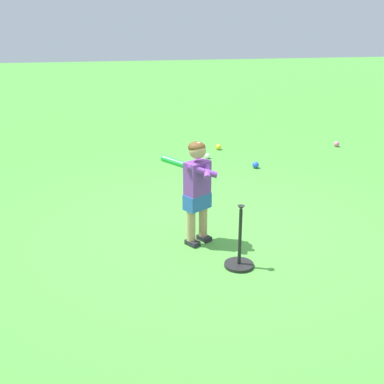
% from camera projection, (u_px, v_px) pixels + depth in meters
% --- Properties ---
extents(ground_plane, '(40.00, 40.00, 0.00)m').
position_uv_depth(ground_plane, '(217.00, 234.00, 5.30)').
color(ground_plane, '#479338').
extents(child_batter, '(0.53, 0.46, 1.08)m').
position_uv_depth(child_batter, '(197.00, 184.00, 4.88)').
color(child_batter, '#232328').
rests_on(child_batter, ground).
extents(play_ball_behind_batter, '(0.09, 0.09, 0.09)m').
position_uv_depth(play_ball_behind_batter, '(337.00, 144.00, 8.70)').
color(play_ball_behind_batter, pink).
rests_on(play_ball_behind_batter, ground).
extents(play_ball_midfield, '(0.10, 0.10, 0.10)m').
position_uv_depth(play_ball_midfield, '(256.00, 165.00, 7.51)').
color(play_ball_midfield, blue).
rests_on(play_ball_midfield, ground).
extents(play_ball_far_left, '(0.10, 0.10, 0.10)m').
position_uv_depth(play_ball_far_left, '(219.00, 147.00, 8.51)').
color(play_ball_far_left, yellow).
rests_on(play_ball_far_left, ground).
extents(play_ball_near_batter, '(0.09, 0.09, 0.09)m').
position_uv_depth(play_ball_near_batter, '(208.00, 156.00, 8.00)').
color(play_ball_near_batter, white).
rests_on(play_ball_near_batter, ground).
extents(batting_tee, '(0.28, 0.28, 0.62)m').
position_uv_depth(batting_tee, '(239.00, 256.00, 4.59)').
color(batting_tee, black).
rests_on(batting_tee, ground).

